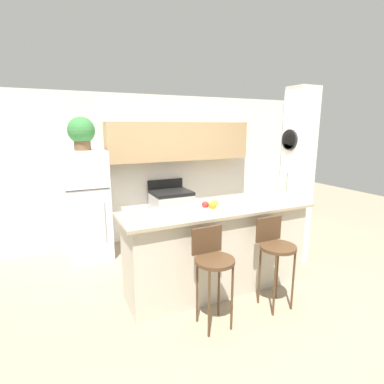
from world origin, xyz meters
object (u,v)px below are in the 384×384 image
object	(u,v)px
potted_plant_on_fridge	(81,132)
orchid_vase	(286,193)
stove_range	(171,215)
refrigerator	(87,205)
bar_stool_left	(213,261)
bar_stool_right	(275,248)
fruit_bowl	(211,208)

from	to	relation	value
potted_plant_on_fridge	orchid_vase	bearing A→B (deg)	-37.57
potted_plant_on_fridge	stove_range	bearing A→B (deg)	2.34
potted_plant_on_fridge	orchid_vase	xyz separation A→B (m)	(2.32, -1.79, -0.78)
refrigerator	orchid_vase	bearing A→B (deg)	-37.57
potted_plant_on_fridge	bar_stool_left	bearing A→B (deg)	-68.27
stove_range	bar_stool_left	world-z (taller)	stove_range
stove_range	refrigerator	bearing A→B (deg)	-177.65
refrigerator	bar_stool_right	world-z (taller)	refrigerator
potted_plant_on_fridge	bar_stool_right	bearing A→B (deg)	-53.46
stove_range	potted_plant_on_fridge	world-z (taller)	potted_plant_on_fridge
bar_stool_left	fruit_bowl	distance (m)	0.70
refrigerator	bar_stool_left	distance (m)	2.50
bar_stool_right	stove_range	bearing A→B (deg)	97.32
refrigerator	bar_stool_left	world-z (taller)	refrigerator
refrigerator	fruit_bowl	size ratio (longest dim) A/B	5.79
stove_range	bar_stool_left	bearing A→B (deg)	-101.62
potted_plant_on_fridge	fruit_bowl	bearing A→B (deg)	-56.89
stove_range	fruit_bowl	world-z (taller)	fruit_bowl
bar_stool_right	fruit_bowl	bearing A→B (deg)	136.47
refrigerator	potted_plant_on_fridge	size ratio (longest dim) A/B	3.43
bar_stool_left	potted_plant_on_fridge	distance (m)	2.79
refrigerator	potted_plant_on_fridge	xyz separation A→B (m)	(-0.00, 0.00, 1.10)
refrigerator	potted_plant_on_fridge	world-z (taller)	potted_plant_on_fridge
potted_plant_on_fridge	orchid_vase	distance (m)	3.03
stove_range	potted_plant_on_fridge	xyz separation A→B (m)	(-1.41, -0.06, 1.47)
bar_stool_left	orchid_vase	xyz separation A→B (m)	(1.40, 0.54, 0.46)
refrigerator	bar_stool_right	xyz separation A→B (m)	(1.72, -2.32, -0.14)
bar_stool_right	potted_plant_on_fridge	size ratio (longest dim) A/B	2.09
bar_stool_left	orchid_vase	size ratio (longest dim) A/B	2.30
orchid_vase	fruit_bowl	bearing A→B (deg)	-178.95
bar_stool_right	orchid_vase	world-z (taller)	orchid_vase
orchid_vase	fruit_bowl	distance (m)	1.15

